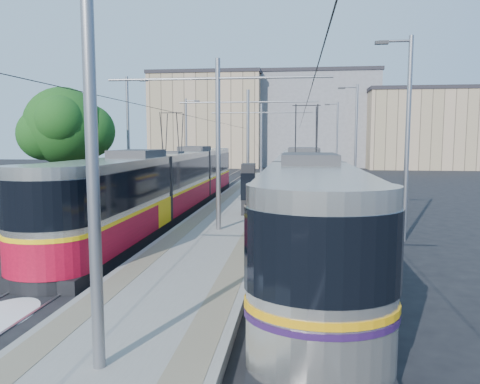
# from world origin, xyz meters

# --- Properties ---
(ground) EXTENTS (160.00, 160.00, 0.00)m
(ground) POSITION_xyz_m (0.00, 0.00, 0.00)
(ground) COLOR black
(ground) RESTS_ON ground
(platform) EXTENTS (4.00, 50.00, 0.30)m
(platform) POSITION_xyz_m (0.00, 17.00, 0.15)
(platform) COLOR gray
(platform) RESTS_ON ground
(tactile_strip_left) EXTENTS (0.70, 50.00, 0.01)m
(tactile_strip_left) POSITION_xyz_m (-1.45, 17.00, 0.30)
(tactile_strip_left) COLOR gray
(tactile_strip_left) RESTS_ON platform
(tactile_strip_right) EXTENTS (0.70, 50.00, 0.01)m
(tactile_strip_right) POSITION_xyz_m (1.45, 17.00, 0.30)
(tactile_strip_right) COLOR gray
(tactile_strip_right) RESTS_ON platform
(rails) EXTENTS (8.71, 70.00, 0.03)m
(rails) POSITION_xyz_m (0.00, 17.00, 0.02)
(rails) COLOR gray
(rails) RESTS_ON ground
(tram_left) EXTENTS (2.43, 28.65, 5.50)m
(tram_left) POSITION_xyz_m (-3.60, 14.21, 1.71)
(tram_left) COLOR black
(tram_left) RESTS_ON ground
(tram_right) EXTENTS (2.43, 28.41, 5.50)m
(tram_right) POSITION_xyz_m (3.60, 9.50, 1.86)
(tram_right) COLOR black
(tram_right) RESTS_ON ground
(catenary) EXTENTS (9.20, 70.00, 7.00)m
(catenary) POSITION_xyz_m (0.00, 14.15, 4.52)
(catenary) COLOR gray
(catenary) RESTS_ON platform
(street_lamps) EXTENTS (15.18, 38.22, 8.00)m
(street_lamps) POSITION_xyz_m (-0.00, 21.00, 4.18)
(street_lamps) COLOR gray
(street_lamps) RESTS_ON ground
(shelter) EXTENTS (0.76, 1.18, 2.55)m
(shelter) POSITION_xyz_m (0.82, 12.23, 1.63)
(shelter) COLOR black
(shelter) RESTS_ON platform
(tree) EXTENTS (4.80, 4.44, 6.97)m
(tree) POSITION_xyz_m (-9.54, 14.33, 4.71)
(tree) COLOR #382314
(tree) RESTS_ON ground
(building_left) EXTENTS (16.32, 12.24, 13.84)m
(building_left) POSITION_xyz_m (-10.00, 60.00, 6.93)
(building_left) COLOR tan
(building_left) RESTS_ON ground
(building_centre) EXTENTS (18.36, 14.28, 14.21)m
(building_centre) POSITION_xyz_m (6.00, 64.00, 7.12)
(building_centre) COLOR gray
(building_centre) RESTS_ON ground
(building_right) EXTENTS (14.28, 10.20, 11.10)m
(building_right) POSITION_xyz_m (20.00, 58.00, 5.56)
(building_right) COLOR tan
(building_right) RESTS_ON ground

